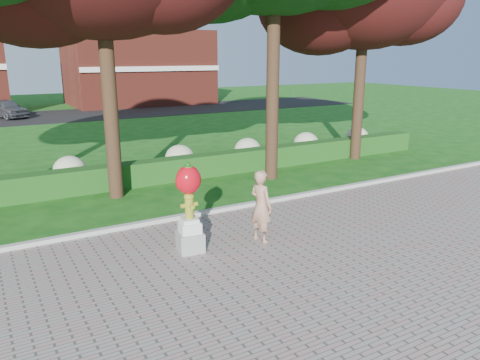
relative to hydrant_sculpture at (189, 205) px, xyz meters
The scene contains 10 objects.
ground 2.26m from the hydrant_sculpture, 27.54° to the right, with size 100.00×100.00×0.00m, color #134D13.
walkway 5.32m from the hydrant_sculpture, 70.50° to the right, with size 40.00×14.00×0.04m, color gray.
curb 2.91m from the hydrant_sculpture, 50.32° to the left, with size 40.00×0.18×0.15m, color #ADADA5.
lawn_hedge 6.38m from the hydrant_sculpture, 74.09° to the left, with size 24.00×0.70×0.80m, color #1C4413.
hydrangea_row 7.48m from the hydrant_sculpture, 71.97° to the left, with size 20.10×1.10×0.99m.
street 27.17m from the hydrant_sculpture, 86.33° to the left, with size 50.00×8.00×0.02m, color black.
building_right 34.56m from the hydrant_sculpture, 73.60° to the left, with size 12.00×8.00×6.40m, color maroon.
hydrant_sculpture is the anchor object (origin of this frame).
woman 1.73m from the hydrant_sculpture, 10.09° to the right, with size 0.63×0.42×1.74m, color #A6795F.
parked_car 27.81m from the hydrant_sculpture, 93.57° to the left, with size 1.57×3.91×1.33m, color #44484D.
Camera 1 is at (-5.65, -8.15, 4.33)m, focal length 35.00 mm.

